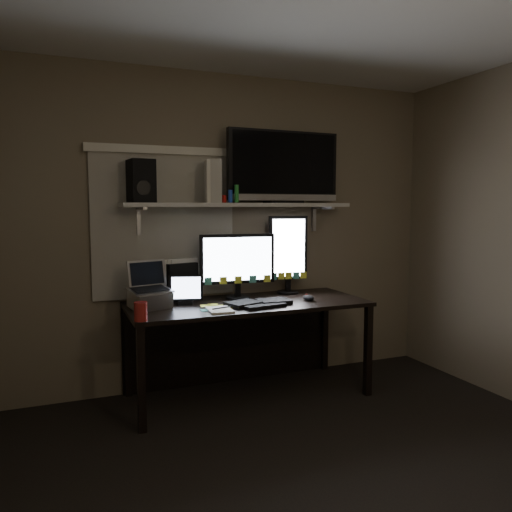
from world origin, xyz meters
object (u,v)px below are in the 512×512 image
monitor_portrait (288,254)px  tv (283,167)px  monitor_landscape (238,266)px  mouse (309,298)px  tablet (185,290)px  game_console (211,182)px  laptop (150,286)px  keyboard (259,303)px  cup (141,311)px  speaker (141,181)px  desk (242,321)px

monitor_portrait → tv: tv is taller
monitor_landscape → mouse: bearing=-24.9°
tablet → monitor_landscape: bearing=26.5°
tv → tablet: bearing=-173.8°
tablet → game_console: game_console is taller
tablet → laptop: laptop is taller
keyboard → laptop: (-0.77, 0.16, 0.15)m
cup → speaker: size_ratio=0.39×
monitor_portrait → laptop: 1.20m
tablet → tv: tv is taller
game_console → monitor_landscape: bearing=-5.8°
laptop → cup: 0.40m
desk → monitor_landscape: size_ratio=3.02×
monitor_landscape → laptop: 0.72m
monitor_portrait → laptop: (-1.18, -0.20, -0.16)m
mouse → game_console: (-0.68, 0.33, 0.89)m
tv → mouse: bearing=-79.7°
monitor_landscape → cup: monitor_landscape is taller
speaker → desk: bearing=-14.2°
monitor_portrait → game_console: 0.88m
desk → monitor_portrait: 0.68m
monitor_portrait → keyboard: bearing=-133.2°
mouse → cup: cup is taller
game_console → speaker: 0.53m
monitor_portrait → desk: bearing=-160.2°
monitor_portrait → speaker: (-1.19, -0.01, 0.58)m
laptop → speaker: speaker is taller
tv → monitor_landscape: bearing=-175.1°
cup → tv: bearing=23.3°
monitor_landscape → tablet: (-0.43, -0.07, -0.15)m
mouse → laptop: 1.21m
tv → desk: bearing=-169.1°
monitor_landscape → laptop: size_ratio=1.82×
mouse → desk: bearing=155.2°
tablet → laptop: 0.28m
desk → game_console: size_ratio=5.62×
cup → tv: tv is taller
monitor_portrait → game_console: size_ratio=2.05×
monitor_portrait → cup: bearing=-151.0°
monitor_portrait → tablet: 0.94m
cup → speaker: speaker is taller
monitor_portrait → mouse: bearing=-82.5°
desk → laptop: laptop is taller
tv → cup: bearing=-158.5°
laptop → game_console: game_console is taller
desk → speaker: bearing=172.2°
cup → game_console: bearing=40.8°
keyboard → game_console: 0.99m
mouse → tablet: (-0.92, 0.20, 0.09)m
tablet → laptop: (-0.27, -0.05, 0.05)m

